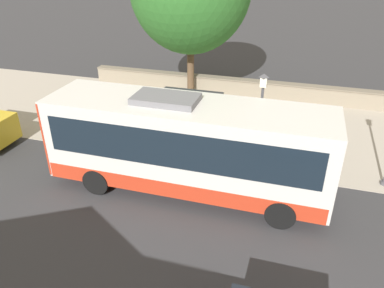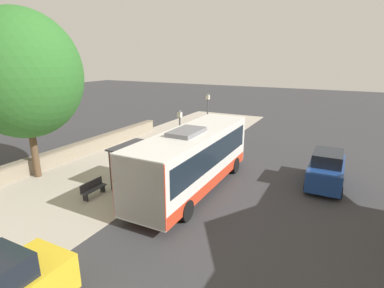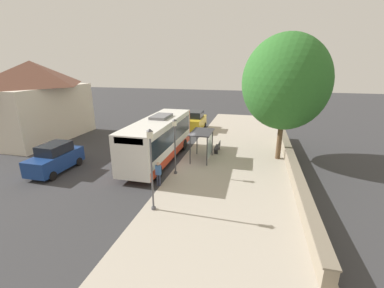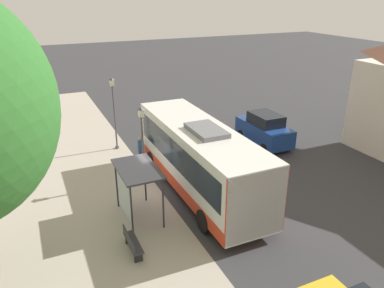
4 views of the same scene
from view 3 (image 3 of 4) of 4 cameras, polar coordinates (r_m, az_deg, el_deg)
The scene contains 13 objects.
ground_plane at distance 20.21m, azimuth -3.36°, elevation -4.74°, with size 120.00×120.00×0.00m, color #353538.
sidewalk_plaza at distance 19.44m, azimuth 9.48°, elevation -5.86°, with size 9.00×44.00×0.02m.
stone_wall at distance 19.43m, azimuth 21.59°, elevation -5.27°, with size 0.60×20.00×1.04m.
background_building at distance 30.87m, azimuth -31.34°, elevation 8.37°, with size 6.64×10.65×7.90m.
bus at distance 20.79m, azimuth -7.41°, elevation 1.26°, with size 2.74×10.01×3.63m.
bus_shelter at distance 20.69m, azimuth 2.60°, elevation 1.63°, with size 1.64×2.73×2.41m.
pedestrian at distance 16.70m, azimuth -7.49°, elevation -6.21°, with size 0.34×0.22×1.65m.
bench at distance 23.13m, azimuth 5.73°, elevation -0.65°, with size 0.40×1.55×0.88m.
street_lamp_near at distance 13.41m, azimuth -9.03°, elevation -4.34°, with size 0.28×0.28×4.56m.
street_lamp_far at distance 17.90m, azimuth -3.82°, elevation 0.46°, with size 0.28×0.28×4.04m.
shade_tree at distance 21.45m, azimuth 20.07°, elevation 12.70°, with size 6.62×6.62×9.88m.
parked_car_behind_bus at distance 30.73m, azimuth 0.78°, elevation 5.12°, with size 1.96×4.32×2.21m.
parked_car_far_lane at distance 21.25m, azimuth -28.12°, elevation -2.84°, with size 1.93×4.24×2.09m.
Camera 3 is at (-5.64, 17.85, 7.63)m, focal length 24.00 mm.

